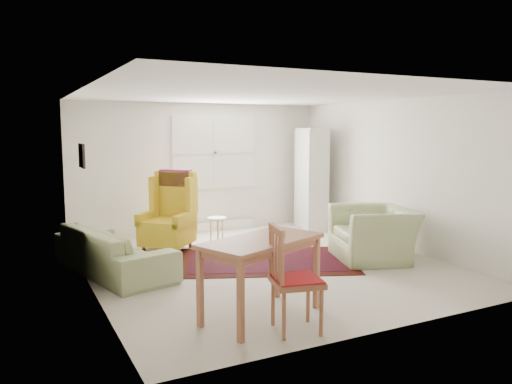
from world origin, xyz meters
name	(u,v)px	position (x,y,z in m)	size (l,w,h in m)	color
room	(260,179)	(0.02, 0.21, 1.26)	(5.04, 5.54, 2.51)	beige
rug	(265,260)	(0.06, 0.13, 0.01)	(2.65, 1.70, 0.03)	black
sofa	(113,241)	(-2.10, 0.55, 0.44)	(2.20, 0.86, 0.89)	#95A46D
armchair	(373,229)	(1.61, -0.51, 0.48)	(1.24, 1.08, 0.96)	#95A46D
wingback_chair	(167,211)	(-1.05, 1.49, 0.66)	(0.76, 0.81, 1.33)	gold
coffee_table	(368,248)	(1.43, -0.63, 0.22)	(0.54, 0.54, 0.44)	#432A14
stool	(217,230)	(-0.10, 1.63, 0.23)	(0.34, 0.34, 0.46)	white
cabinet	(312,179)	(2.10, 1.98, 1.01)	(0.42, 0.81, 2.02)	silver
desk	(261,278)	(-1.03, -1.87, 0.43)	(1.35, 0.67, 0.85)	#A26241
desk_chair	(297,279)	(-0.88, -2.35, 0.53)	(0.47, 0.47, 1.07)	#A26241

